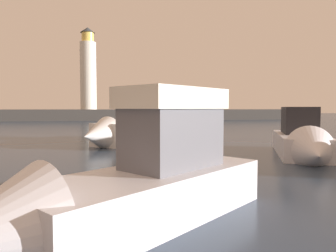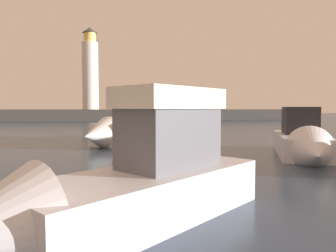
% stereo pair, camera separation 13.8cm
% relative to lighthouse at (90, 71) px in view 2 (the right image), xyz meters
% --- Properties ---
extents(ground_plane, '(220.00, 220.00, 0.00)m').
position_rel_lighthouse_xyz_m(ground_plane, '(5.94, -32.39, -10.04)').
color(ground_plane, '#2D3D51').
extents(breakwater, '(87.28, 4.81, 2.24)m').
position_rel_lighthouse_xyz_m(breakwater, '(5.94, -0.00, -8.92)').
color(breakwater, '#423F3D').
rests_on(breakwater, ground_plane).
extents(lighthouse, '(3.20, 3.20, 16.47)m').
position_rel_lighthouse_xyz_m(lighthouse, '(0.00, 0.00, 0.00)').
color(lighthouse, silver).
rests_on(lighthouse, breakwater).
extents(motorboat_0, '(7.34, 8.30, 3.51)m').
position_rel_lighthouse_xyz_m(motorboat_0, '(5.82, -43.70, -9.00)').
color(motorboat_0, white).
rests_on(motorboat_0, ground_plane).
extents(motorboat_2, '(5.30, 8.12, 3.08)m').
position_rel_lighthouse_xyz_m(motorboat_2, '(14.28, -51.52, -9.23)').
color(motorboat_2, silver).
rests_on(motorboat_2, ground_plane).
extents(motorboat_3, '(7.26, 6.37, 3.45)m').
position_rel_lighthouse_xyz_m(motorboat_3, '(4.93, -59.49, -9.14)').
color(motorboat_3, silver).
rests_on(motorboat_3, ground_plane).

